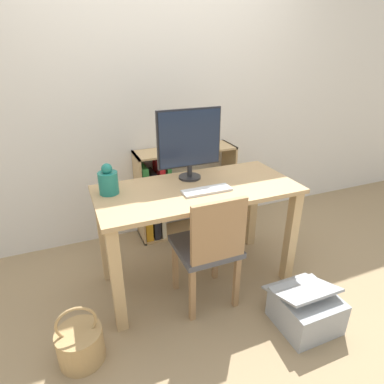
{
  "coord_description": "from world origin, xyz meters",
  "views": [
    {
      "loc": [
        -0.81,
        -1.86,
        1.66
      ],
      "look_at": [
        0.0,
        0.1,
        0.7
      ],
      "focal_mm": 30.0,
      "sensor_mm": 36.0,
      "label": 1
    }
  ],
  "objects_px": {
    "chair": "(209,247)",
    "bookshelf": "(168,196)",
    "basket": "(80,344)",
    "vase": "(108,181)",
    "storage_box": "(305,309)",
    "keyboard": "(207,190)",
    "monitor": "(189,141)"
  },
  "relations": [
    {
      "from": "monitor",
      "to": "storage_box",
      "type": "height_order",
      "value": "monitor"
    },
    {
      "from": "bookshelf",
      "to": "basket",
      "type": "distance_m",
      "value": 1.48
    },
    {
      "from": "keyboard",
      "to": "chair",
      "type": "height_order",
      "value": "chair"
    },
    {
      "from": "basket",
      "to": "keyboard",
      "type": "bearing_deg",
      "value": 19.19
    },
    {
      "from": "vase",
      "to": "basket",
      "type": "height_order",
      "value": "vase"
    },
    {
      "from": "keyboard",
      "to": "basket",
      "type": "height_order",
      "value": "keyboard"
    },
    {
      "from": "chair",
      "to": "basket",
      "type": "xyz_separation_m",
      "value": [
        -0.87,
        -0.13,
        -0.36
      ]
    },
    {
      "from": "vase",
      "to": "monitor",
      "type": "bearing_deg",
      "value": 4.8
    },
    {
      "from": "keyboard",
      "to": "bookshelf",
      "type": "bearing_deg",
      "value": 90.94
    },
    {
      "from": "vase",
      "to": "bookshelf",
      "type": "height_order",
      "value": "vase"
    },
    {
      "from": "chair",
      "to": "bookshelf",
      "type": "distance_m",
      "value": 1.0
    },
    {
      "from": "vase",
      "to": "chair",
      "type": "relative_size",
      "value": 0.24
    },
    {
      "from": "vase",
      "to": "keyboard",
      "type": "bearing_deg",
      "value": -19.86
    },
    {
      "from": "bookshelf",
      "to": "storage_box",
      "type": "distance_m",
      "value": 1.5
    },
    {
      "from": "vase",
      "to": "storage_box",
      "type": "distance_m",
      "value": 1.52
    },
    {
      "from": "vase",
      "to": "storage_box",
      "type": "height_order",
      "value": "vase"
    },
    {
      "from": "bookshelf",
      "to": "basket",
      "type": "bearing_deg",
      "value": -129.03
    },
    {
      "from": "monitor",
      "to": "basket",
      "type": "xyz_separation_m",
      "value": [
        -0.91,
        -0.59,
        -0.94
      ]
    },
    {
      "from": "keyboard",
      "to": "storage_box",
      "type": "relative_size",
      "value": 0.81
    },
    {
      "from": "bookshelf",
      "to": "chair",
      "type": "bearing_deg",
      "value": -92.84
    },
    {
      "from": "keyboard",
      "to": "chair",
      "type": "relative_size",
      "value": 0.39
    },
    {
      "from": "chair",
      "to": "basket",
      "type": "height_order",
      "value": "chair"
    },
    {
      "from": "basket",
      "to": "vase",
      "type": "bearing_deg",
      "value": 59.35
    },
    {
      "from": "keyboard",
      "to": "chair",
      "type": "xyz_separation_m",
      "value": [
        -0.06,
        -0.19,
        -0.31
      ]
    },
    {
      "from": "vase",
      "to": "bookshelf",
      "type": "bearing_deg",
      "value": 44.64
    },
    {
      "from": "monitor",
      "to": "bookshelf",
      "type": "height_order",
      "value": "monitor"
    },
    {
      "from": "bookshelf",
      "to": "basket",
      "type": "xyz_separation_m",
      "value": [
        -0.92,
        -1.13,
        -0.28
      ]
    },
    {
      "from": "vase",
      "to": "storage_box",
      "type": "bearing_deg",
      "value": -38.33
    },
    {
      "from": "vase",
      "to": "chair",
      "type": "height_order",
      "value": "vase"
    },
    {
      "from": "bookshelf",
      "to": "basket",
      "type": "height_order",
      "value": "bookshelf"
    },
    {
      "from": "chair",
      "to": "basket",
      "type": "bearing_deg",
      "value": -165.08
    },
    {
      "from": "monitor",
      "to": "basket",
      "type": "relative_size",
      "value": 1.31
    }
  ]
}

